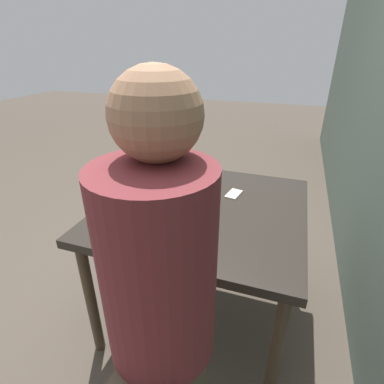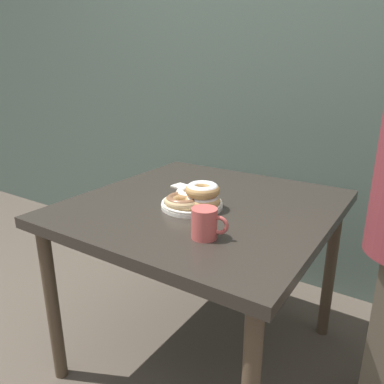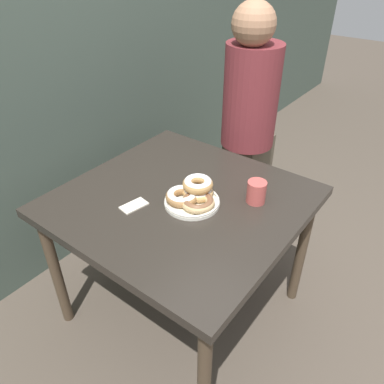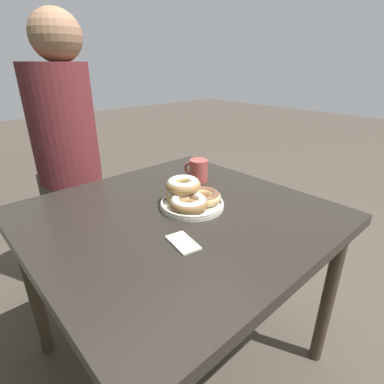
% 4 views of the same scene
% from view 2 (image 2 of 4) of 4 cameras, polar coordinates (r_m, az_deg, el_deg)
% --- Properties ---
extents(wall_back, '(8.00, 0.05, 2.60)m').
position_cam_2_polar(wall_back, '(2.12, 14.55, 20.47)').
color(wall_back, '#47564C').
rests_on(wall_back, ground_plane).
extents(dining_table, '(0.95, 0.97, 0.71)m').
position_cam_2_polar(dining_table, '(1.47, 1.64, -4.35)').
color(dining_table, '#28231E').
rests_on(dining_table, ground_plane).
extents(donut_plate, '(0.25, 0.26, 0.10)m').
position_cam_2_polar(donut_plate, '(1.38, 0.35, -0.88)').
color(donut_plate, silver).
rests_on(donut_plate, dining_table).
extents(coffee_mug, '(0.11, 0.08, 0.10)m').
position_cam_2_polar(coffee_mug, '(1.14, 2.02, -4.75)').
color(coffee_mug, '#B74C47').
rests_on(coffee_mug, dining_table).
extents(napkin, '(0.12, 0.08, 0.01)m').
position_cam_2_polar(napkin, '(1.63, -1.18, 0.75)').
color(napkin, beige).
rests_on(napkin, dining_table).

